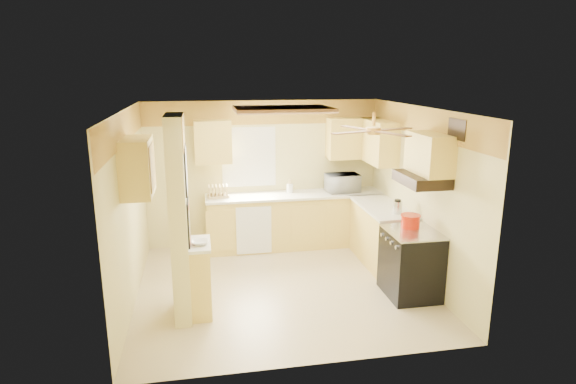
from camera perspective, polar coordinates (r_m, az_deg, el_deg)
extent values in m
plane|color=tan|center=(6.97, -0.68, -11.16)|extent=(4.00, 4.00, 0.00)
plane|color=white|center=(6.31, -0.75, 9.80)|extent=(4.00, 4.00, 0.00)
plane|color=#DBCE86|center=(8.36, -2.93, 2.21)|extent=(4.00, 0.00, 4.00)
plane|color=#DBCE86|center=(4.76, 3.21, -7.19)|extent=(4.00, 0.00, 4.00)
plane|color=#DBCE86|center=(6.51, -18.35, -1.99)|extent=(0.00, 3.80, 3.80)
plane|color=#DBCE86|center=(7.13, 15.32, -0.38)|extent=(0.00, 3.80, 3.80)
cube|color=#E8BD44|center=(8.18, -3.01, 9.39)|extent=(4.00, 0.02, 0.40)
cube|color=#DBCE86|center=(5.92, -12.79, -3.20)|extent=(0.20, 0.70, 2.50)
cube|color=#E1C05B|center=(6.20, -10.32, -10.19)|extent=(0.25, 0.55, 0.90)
cube|color=white|center=(6.02, -10.52, -6.11)|extent=(0.28, 0.58, 0.04)
cube|color=#E1C05B|center=(8.35, 0.82, -3.46)|extent=(3.00, 0.60, 0.90)
cube|color=#E1C05B|center=(7.77, 11.03, -5.11)|extent=(0.60, 1.40, 0.90)
cube|color=white|center=(8.21, 0.84, -0.36)|extent=(3.04, 0.64, 0.04)
cube|color=white|center=(7.62, 11.13, -1.78)|extent=(0.64, 1.44, 0.04)
cube|color=white|center=(7.96, -4.06, -4.56)|extent=(0.58, 0.02, 0.80)
cube|color=white|center=(8.25, -4.67, 4.15)|extent=(0.92, 0.02, 1.02)
cube|color=white|center=(8.26, -4.67, 4.16)|extent=(0.80, 0.02, 0.90)
cube|color=#E1C05B|center=(8.01, -8.89, 5.90)|extent=(0.60, 0.35, 0.70)
cube|color=#E1C05B|center=(8.43, 7.75, 6.34)|extent=(0.90, 0.35, 0.70)
cube|color=#E1C05B|center=(8.07, 10.66, 5.88)|extent=(0.35, 1.00, 0.70)
cube|color=#E1C05B|center=(6.11, -17.46, 2.84)|extent=(0.35, 0.75, 0.70)
cube|color=#E1C05B|center=(6.43, 16.42, 4.37)|extent=(0.35, 0.76, 0.52)
cube|color=black|center=(6.77, 14.35, -8.24)|extent=(0.65, 0.76, 0.90)
cube|color=silver|center=(6.62, 14.59, -4.59)|extent=(0.66, 0.77, 0.02)
cylinder|color=silver|center=(6.31, 12.74, -6.43)|extent=(0.03, 0.05, 0.05)
cylinder|color=silver|center=(6.45, 12.15, -5.92)|extent=(0.03, 0.05, 0.05)
cylinder|color=silver|center=(6.59, 11.62, -5.46)|extent=(0.03, 0.05, 0.05)
cylinder|color=silver|center=(6.74, 11.09, -4.99)|extent=(0.03, 0.05, 0.05)
cube|color=black|center=(6.46, 15.54, 1.48)|extent=(0.50, 0.76, 0.14)
cube|color=black|center=(5.77, -12.02, 2.55)|extent=(0.02, 0.42, 0.57)
cube|color=white|center=(5.77, -11.97, 2.55)|extent=(0.01, 0.37, 0.52)
cube|color=black|center=(5.93, -11.70, -3.61)|extent=(0.02, 0.42, 0.57)
cube|color=yellow|center=(5.93, -11.64, -3.61)|extent=(0.01, 0.37, 0.52)
cube|color=brown|center=(6.82, -0.63, 9.80)|extent=(1.35, 0.95, 0.06)
cube|color=white|center=(6.83, -0.63, 9.59)|extent=(1.15, 0.75, 0.02)
cylinder|color=gold|center=(5.91, 10.15, 8.50)|extent=(0.04, 0.04, 0.16)
cylinder|color=gold|center=(5.92, 10.09, 7.15)|extent=(0.18, 0.18, 0.08)
cube|color=brown|center=(6.13, 12.39, 7.28)|extent=(0.55, 0.28, 0.01)
cube|color=brown|center=(6.17, 8.15, 7.50)|extent=(0.28, 0.55, 0.01)
cube|color=brown|center=(5.72, 7.63, 7.00)|extent=(0.55, 0.28, 0.01)
cube|color=brown|center=(5.68, 12.19, 6.77)|extent=(0.28, 0.55, 0.01)
cube|color=black|center=(6.15, 19.41, 7.02)|extent=(0.02, 0.40, 0.25)
imported|color=white|center=(8.38, 6.48, 1.08)|extent=(0.58, 0.41, 0.31)
imported|color=white|center=(5.94, -10.38, -5.90)|extent=(0.22, 0.22, 0.05)
cylinder|color=red|center=(6.73, 14.30, -3.44)|extent=(0.25, 0.25, 0.16)
cylinder|color=red|center=(6.71, 14.35, -2.71)|extent=(0.27, 0.27, 0.02)
cylinder|color=silver|center=(7.25, 12.84, -1.78)|extent=(0.14, 0.14, 0.18)
cylinder|color=black|center=(7.22, 12.88, -0.97)|extent=(0.09, 0.09, 0.03)
cube|color=#DBBC7E|center=(8.08, -8.27, -0.47)|extent=(0.36, 0.28, 0.04)
cube|color=#DBBC7E|center=(8.06, -9.31, 0.04)|extent=(0.02, 0.23, 0.20)
cube|color=#DBBC7E|center=(8.06, -8.89, 0.05)|extent=(0.02, 0.23, 0.20)
cube|color=#DBBC7E|center=(8.06, -8.48, 0.07)|extent=(0.02, 0.23, 0.20)
cube|color=#DBBC7E|center=(8.06, -8.07, 0.09)|extent=(0.02, 0.23, 0.20)
cube|color=#DBBC7E|center=(8.06, -7.66, 0.11)|extent=(0.02, 0.23, 0.20)
cube|color=#DBBC7E|center=(8.07, -7.24, 0.13)|extent=(0.02, 0.23, 0.20)
cylinder|color=white|center=(8.06, -8.89, 0.05)|extent=(0.01, 0.20, 0.20)
cylinder|color=white|center=(8.06, -8.07, 0.09)|extent=(0.01, 0.20, 0.20)
cylinder|color=white|center=(8.31, 0.22, 0.46)|extent=(0.11, 0.11, 0.14)
cylinder|color=#DBBC7E|center=(8.30, 0.36, 0.74)|extent=(0.01, 0.01, 0.22)
cylinder|color=#DBBC7E|center=(8.32, 0.19, 0.77)|extent=(0.01, 0.01, 0.22)
cylinder|color=#DBBC7E|center=(8.29, 0.08, 0.73)|extent=(0.01, 0.01, 0.22)
cylinder|color=#DBBC7E|center=(8.28, 0.26, 0.70)|extent=(0.01, 0.01, 0.22)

